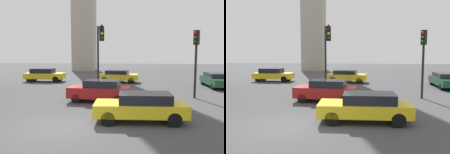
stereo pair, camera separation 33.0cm
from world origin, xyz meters
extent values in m
plane|color=#424244|center=(0.00, 0.00, 0.00)|extent=(106.81, 106.81, 0.00)
cylinder|color=black|center=(7.49, 7.37, 2.37)|extent=(0.16, 0.16, 4.73)
cube|color=black|center=(7.49, 7.37, 4.23)|extent=(0.45, 0.45, 1.00)
sphere|color=red|center=(7.37, 7.21, 4.53)|extent=(0.20, 0.20, 0.20)
sphere|color=#594714|center=(7.37, 7.21, 4.23)|extent=(0.20, 0.20, 0.20)
sphere|color=#14471E|center=(7.37, 7.21, 3.93)|extent=(0.20, 0.20, 0.20)
cylinder|color=black|center=(0.22, 10.10, 2.68)|extent=(0.16, 0.16, 5.36)
cylinder|color=black|center=(0.63, 8.35, 5.05)|extent=(0.92, 3.53, 0.12)
cube|color=black|center=(0.97, 6.84, 4.50)|extent=(0.38, 0.38, 1.00)
sphere|color=#4C0F0C|center=(1.02, 6.65, 4.80)|extent=(0.20, 0.20, 0.20)
sphere|color=yellow|center=(1.02, 6.65, 4.50)|extent=(0.20, 0.20, 0.20)
sphere|color=#14471E|center=(1.02, 6.65, 4.20)|extent=(0.20, 0.20, 0.20)
cube|color=yellow|center=(-6.39, 15.37, 0.64)|extent=(4.20, 1.69, 0.60)
cube|color=black|center=(-6.60, 15.37, 1.16)|extent=(2.35, 1.49, 0.53)
cylinder|color=black|center=(-4.96, 16.06, 0.33)|extent=(0.67, 0.31, 0.67)
cylinder|color=black|center=(-4.96, 14.68, 0.33)|extent=(0.67, 0.31, 0.67)
cylinder|color=black|center=(-7.82, 16.06, 0.33)|extent=(0.67, 0.31, 0.67)
cylinder|color=black|center=(-7.82, 14.68, 0.33)|extent=(0.67, 0.31, 0.67)
cube|color=maroon|center=(0.96, 5.58, 0.64)|extent=(4.08, 2.05, 0.69)
cube|color=black|center=(1.16, 5.57, 1.19)|extent=(2.33, 1.71, 0.49)
cylinder|color=black|center=(-0.43, 4.97, 0.30)|extent=(0.62, 0.36, 0.60)
cylinder|color=black|center=(-0.32, 6.40, 0.30)|extent=(0.62, 0.36, 0.60)
cylinder|color=black|center=(2.25, 4.76, 0.30)|extent=(0.62, 0.36, 0.60)
cylinder|color=black|center=(2.36, 6.19, 0.30)|extent=(0.62, 0.36, 0.60)
cube|color=yellow|center=(3.53, 1.24, 0.62)|extent=(4.34, 1.88, 0.59)
cube|color=black|center=(3.74, 1.24, 1.12)|extent=(2.45, 1.61, 0.49)
cylinder|color=black|center=(2.09, 0.48, 0.32)|extent=(0.65, 0.33, 0.64)
cylinder|color=black|center=(2.05, 1.90, 0.32)|extent=(0.65, 0.33, 0.64)
cylinder|color=black|center=(5.00, 0.57, 0.32)|extent=(0.65, 0.33, 0.64)
cylinder|color=black|center=(4.96, 2.00, 0.32)|extent=(0.65, 0.33, 0.64)
cube|color=#19472D|center=(10.90, 12.84, 0.59)|extent=(2.16, 4.65, 0.60)
cube|color=black|center=(10.89, 13.07, 1.08)|extent=(1.89, 2.61, 0.45)
cylinder|color=black|center=(10.03, 11.26, 0.29)|extent=(0.39, 0.58, 0.58)
cylinder|color=black|center=(11.76, 14.42, 0.29)|extent=(0.39, 0.58, 0.58)
cylinder|color=black|center=(10.01, 14.41, 0.29)|extent=(0.39, 0.58, 0.58)
cube|color=yellow|center=(1.63, 15.45, 0.60)|extent=(4.22, 2.30, 0.57)
cube|color=black|center=(1.43, 15.47, 1.06)|extent=(2.43, 1.87, 0.43)
cylinder|color=black|center=(3.08, 16.04, 0.32)|extent=(0.67, 0.40, 0.64)
cylinder|color=black|center=(2.91, 14.54, 0.32)|extent=(0.67, 0.40, 0.64)
cylinder|color=black|center=(0.35, 16.36, 0.32)|extent=(0.67, 0.40, 0.64)
cylinder|color=black|center=(0.18, 14.85, 0.32)|extent=(0.67, 0.40, 0.64)
camera|label=1|loc=(3.23, -10.04, 3.32)|focal=39.09mm
camera|label=2|loc=(3.56, -10.01, 3.32)|focal=39.09mm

